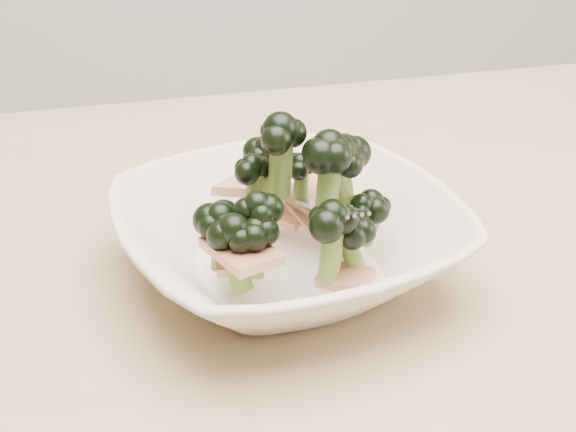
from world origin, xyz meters
name	(u,v)px	position (x,y,z in m)	size (l,w,h in m)	color
dining_table	(389,352)	(0.00, 0.00, 0.65)	(1.20, 0.80, 0.75)	tan
broccoli_dish	(290,231)	(-0.09, -0.01, 0.79)	(0.29, 0.29, 0.13)	beige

